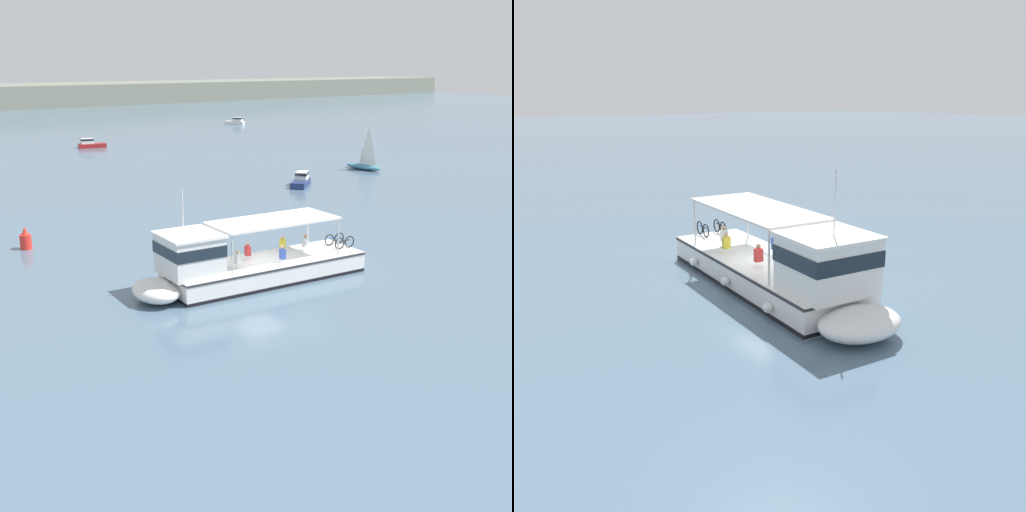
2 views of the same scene
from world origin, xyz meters
TOP-DOWN VIEW (x-y plane):
  - ground_plane at (0.00, 0.00)m, footprint 400.00×400.00m
  - ferry_main at (-1.13, 0.16)m, footprint 13.02×4.57m

SIDE VIEW (x-z plane):
  - ground_plane at x=0.00m, z-range 0.00..0.00m
  - ferry_main at x=-1.13m, z-range -1.64..3.68m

